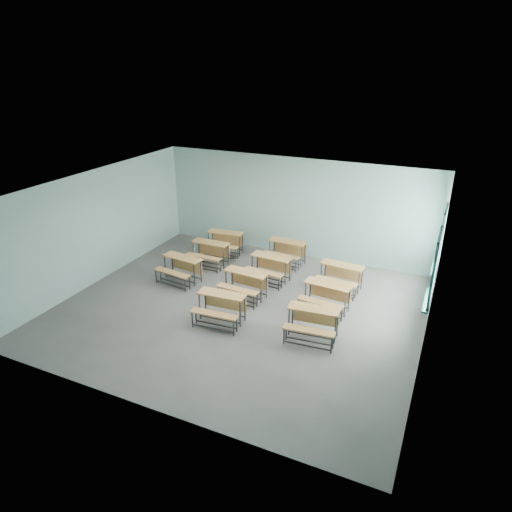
{
  "coord_description": "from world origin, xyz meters",
  "views": [
    {
      "loc": [
        4.65,
        -9.23,
        6.0
      ],
      "look_at": [
        -0.1,
        1.2,
        1.0
      ],
      "focal_mm": 32.0,
      "sensor_mm": 36.0,
      "label": 1
    }
  ],
  "objects_px": {
    "desk_unit_r0c2": "(313,319)",
    "desk_unit_r2c1": "(269,265)",
    "desk_unit_r2c0": "(209,250)",
    "desk_unit_r3c0": "(224,240)",
    "desk_unit_r3c1": "(286,249)",
    "desk_unit_r1c2": "(326,294)",
    "desk_unit_r2c2": "(340,274)",
    "desk_unit_r1c0": "(180,266)",
    "desk_unit_r1c1": "(244,281)",
    "desk_unit_r0c1": "(220,304)"
  },
  "relations": [
    {
      "from": "desk_unit_r1c1",
      "to": "desk_unit_r3c0",
      "type": "relative_size",
      "value": 0.97
    },
    {
      "from": "desk_unit_r1c0",
      "to": "desk_unit_r2c1",
      "type": "distance_m",
      "value": 2.57
    },
    {
      "from": "desk_unit_r2c0",
      "to": "desk_unit_r3c1",
      "type": "xyz_separation_m",
      "value": [
        2.15,
        1.09,
        0.0
      ]
    },
    {
      "from": "desk_unit_r1c2",
      "to": "desk_unit_r2c0",
      "type": "height_order",
      "value": "same"
    },
    {
      "from": "desk_unit_r1c1",
      "to": "desk_unit_r3c1",
      "type": "relative_size",
      "value": 1.01
    },
    {
      "from": "desk_unit_r1c0",
      "to": "desk_unit_r2c1",
      "type": "height_order",
      "value": "same"
    },
    {
      "from": "desk_unit_r1c1",
      "to": "desk_unit_r0c2",
      "type": "bearing_deg",
      "value": -22.11
    },
    {
      "from": "desk_unit_r0c2",
      "to": "desk_unit_r2c1",
      "type": "relative_size",
      "value": 1.01
    },
    {
      "from": "desk_unit_r1c0",
      "to": "desk_unit_r2c2",
      "type": "bearing_deg",
      "value": 24.72
    },
    {
      "from": "desk_unit_r1c0",
      "to": "desk_unit_r1c2",
      "type": "height_order",
      "value": "same"
    },
    {
      "from": "desk_unit_r3c1",
      "to": "desk_unit_r0c1",
      "type": "bearing_deg",
      "value": -89.87
    },
    {
      "from": "desk_unit_r2c1",
      "to": "desk_unit_r3c0",
      "type": "bearing_deg",
      "value": 154.4
    },
    {
      "from": "desk_unit_r1c0",
      "to": "desk_unit_r1c2",
      "type": "relative_size",
      "value": 1.02
    },
    {
      "from": "desk_unit_r0c1",
      "to": "desk_unit_r2c0",
      "type": "bearing_deg",
      "value": 120.52
    },
    {
      "from": "desk_unit_r0c2",
      "to": "desk_unit_r3c1",
      "type": "distance_m",
      "value": 4.19
    },
    {
      "from": "desk_unit_r0c1",
      "to": "desk_unit_r3c1",
      "type": "xyz_separation_m",
      "value": [
        0.21,
        3.91,
        0.0
      ]
    },
    {
      "from": "desk_unit_r2c0",
      "to": "desk_unit_r0c1",
      "type": "bearing_deg",
      "value": -54.9
    },
    {
      "from": "desk_unit_r0c2",
      "to": "desk_unit_r2c0",
      "type": "distance_m",
      "value": 4.92
    },
    {
      "from": "desk_unit_r1c0",
      "to": "desk_unit_r2c2",
      "type": "distance_m",
      "value": 4.56
    },
    {
      "from": "desk_unit_r0c1",
      "to": "desk_unit_r0c2",
      "type": "distance_m",
      "value": 2.28
    },
    {
      "from": "desk_unit_r2c0",
      "to": "desk_unit_r2c1",
      "type": "distance_m",
      "value": 2.15
    },
    {
      "from": "desk_unit_r0c2",
      "to": "desk_unit_r2c2",
      "type": "distance_m",
      "value": 2.62
    },
    {
      "from": "desk_unit_r2c1",
      "to": "desk_unit_r2c2",
      "type": "bearing_deg",
      "value": 12.3
    },
    {
      "from": "desk_unit_r0c2",
      "to": "desk_unit_r2c0",
      "type": "relative_size",
      "value": 1.05
    },
    {
      "from": "desk_unit_r1c1",
      "to": "desk_unit_r3c0",
      "type": "xyz_separation_m",
      "value": [
        -1.91,
        2.46,
        0.0
      ]
    },
    {
      "from": "desk_unit_r1c2",
      "to": "desk_unit_r2c2",
      "type": "height_order",
      "value": "same"
    },
    {
      "from": "desk_unit_r0c1",
      "to": "desk_unit_r2c1",
      "type": "height_order",
      "value": "same"
    },
    {
      "from": "desk_unit_r3c1",
      "to": "desk_unit_r2c0",
      "type": "bearing_deg",
      "value": -149.93
    },
    {
      "from": "desk_unit_r0c1",
      "to": "desk_unit_r1c2",
      "type": "distance_m",
      "value": 2.69
    },
    {
      "from": "desk_unit_r1c1",
      "to": "desk_unit_r2c0",
      "type": "xyz_separation_m",
      "value": [
        -1.93,
        1.47,
        0.0
      ]
    },
    {
      "from": "desk_unit_r1c1",
      "to": "desk_unit_r2c0",
      "type": "height_order",
      "value": "same"
    },
    {
      "from": "desk_unit_r1c2",
      "to": "desk_unit_r2c2",
      "type": "xyz_separation_m",
      "value": [
        0.03,
        1.3,
        0.0
      ]
    },
    {
      "from": "desk_unit_r0c2",
      "to": "desk_unit_r3c1",
      "type": "xyz_separation_m",
      "value": [
        -2.05,
        3.66,
        0.0
      ]
    },
    {
      "from": "desk_unit_r1c0",
      "to": "desk_unit_r2c1",
      "type": "bearing_deg",
      "value": 32.47
    },
    {
      "from": "desk_unit_r0c1",
      "to": "desk_unit_r3c0",
      "type": "relative_size",
      "value": 0.97
    },
    {
      "from": "desk_unit_r2c2",
      "to": "desk_unit_r0c2",
      "type": "bearing_deg",
      "value": -84.77
    },
    {
      "from": "desk_unit_r2c2",
      "to": "desk_unit_r2c0",
      "type": "bearing_deg",
      "value": -174.96
    },
    {
      "from": "desk_unit_r2c2",
      "to": "desk_unit_r1c2",
      "type": "bearing_deg",
      "value": -87.04
    },
    {
      "from": "desk_unit_r1c0",
      "to": "desk_unit_r0c2",
      "type": "bearing_deg",
      "value": -8.71
    },
    {
      "from": "desk_unit_r3c1",
      "to": "desk_unit_r1c0",
      "type": "bearing_deg",
      "value": -130.65
    },
    {
      "from": "desk_unit_r2c0",
      "to": "desk_unit_r1c0",
      "type": "bearing_deg",
      "value": -97.19
    },
    {
      "from": "desk_unit_r2c0",
      "to": "desk_unit_r3c0",
      "type": "height_order",
      "value": "same"
    },
    {
      "from": "desk_unit_r0c1",
      "to": "desk_unit_r1c1",
      "type": "relative_size",
      "value": 1.0
    },
    {
      "from": "desk_unit_r1c0",
      "to": "desk_unit_r2c0",
      "type": "bearing_deg",
      "value": 89.17
    },
    {
      "from": "desk_unit_r0c2",
      "to": "desk_unit_r1c2",
      "type": "relative_size",
      "value": 1.0
    },
    {
      "from": "desk_unit_r2c1",
      "to": "desk_unit_r3c0",
      "type": "relative_size",
      "value": 0.98
    },
    {
      "from": "desk_unit_r0c2",
      "to": "desk_unit_r1c2",
      "type": "height_order",
      "value": "same"
    },
    {
      "from": "desk_unit_r0c1",
      "to": "desk_unit_r3c1",
      "type": "bearing_deg",
      "value": 82.94
    },
    {
      "from": "desk_unit_r2c1",
      "to": "desk_unit_r1c2",
      "type": "bearing_deg",
      "value": -22.82
    },
    {
      "from": "desk_unit_r1c1",
      "to": "desk_unit_r1c2",
      "type": "xyz_separation_m",
      "value": [
        2.2,
        0.22,
        0.0
      ]
    }
  ]
}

